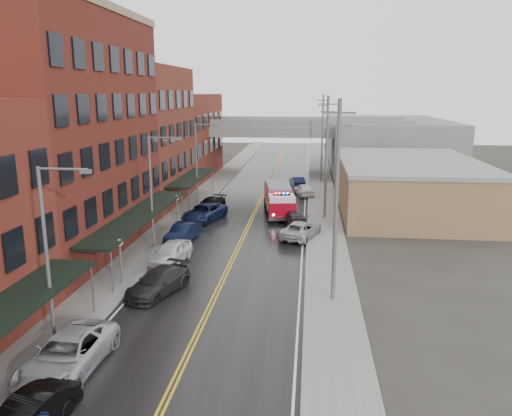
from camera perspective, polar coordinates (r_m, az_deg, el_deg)
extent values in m
cube|color=black|center=(45.55, -1.12, -2.56)|extent=(11.00, 160.00, 0.02)
cube|color=slate|center=(46.99, -9.99, -2.19)|extent=(3.00, 160.00, 0.15)
cube|color=slate|center=(45.21, 8.11, -2.73)|extent=(3.00, 160.00, 0.15)
cube|color=gray|center=(46.57, -8.04, -2.26)|extent=(0.30, 160.00, 0.15)
cube|color=gray|center=(45.18, 6.01, -2.68)|extent=(0.30, 160.00, 0.15)
cube|color=maroon|center=(41.24, -21.33, 7.61)|extent=(9.00, 20.00, 18.00)
cube|color=maroon|center=(57.41, -13.19, 7.97)|extent=(9.00, 15.00, 15.00)
cube|color=maroon|center=(74.22, -8.67, 8.10)|extent=(9.00, 20.00, 12.00)
cube|color=#89654A|center=(55.36, 16.92, 2.33)|extent=(14.00, 22.00, 5.00)
cube|color=slate|center=(84.80, 14.69, 7.08)|extent=(18.00, 30.00, 8.00)
cylinder|color=slate|center=(29.84, -18.17, -8.85)|extent=(0.10, 0.10, 3.00)
cube|color=black|center=(39.88, -13.19, -0.75)|extent=(2.60, 18.00, 0.18)
cylinder|color=slate|center=(32.23, -16.14, -7.06)|extent=(0.10, 0.10, 3.00)
cylinder|color=slate|center=(47.89, -8.44, -0.08)|extent=(0.10, 0.10, 3.00)
cube|color=black|center=(56.34, -7.36, 3.49)|extent=(2.60, 13.00, 0.18)
cylinder|color=slate|center=(50.54, -7.65, 0.64)|extent=(0.10, 0.10, 3.00)
cylinder|color=slate|center=(62.22, -4.99, 3.06)|extent=(0.10, 0.10, 3.00)
cylinder|color=#59595B|center=(33.67, -15.19, -6.30)|extent=(0.14, 0.14, 2.80)
sphere|color=silver|center=(33.21, -15.34, -3.85)|extent=(0.44, 0.44, 0.44)
cylinder|color=#59595B|center=(46.43, -8.99, -0.65)|extent=(0.14, 0.14, 2.80)
sphere|color=silver|center=(46.09, -9.05, 1.16)|extent=(0.44, 0.44, 0.44)
cylinder|color=#59595B|center=(26.03, -22.78, -5.45)|extent=(0.18, 0.18, 9.00)
cylinder|color=#59595B|center=(24.49, -21.22, 4.17)|extent=(2.40, 0.12, 0.12)
cube|color=#59595B|center=(24.02, -18.87, 3.96)|extent=(0.50, 0.22, 0.18)
cylinder|color=#59595B|center=(40.26, -11.90, 1.63)|extent=(0.18, 0.18, 9.00)
cylinder|color=#59595B|center=(39.28, -10.52, 7.90)|extent=(2.40, 0.12, 0.12)
cube|color=#59595B|center=(38.99, -8.95, 7.78)|extent=(0.50, 0.22, 0.18)
cylinder|color=#59595B|center=(55.47, -6.82, 4.93)|extent=(0.18, 0.18, 9.00)
cylinder|color=#59595B|center=(54.76, -5.71, 9.48)|extent=(2.40, 0.12, 0.12)
cube|color=#59595B|center=(54.55, -4.56, 9.38)|extent=(0.50, 0.22, 0.18)
cylinder|color=#59595B|center=(29.22, 9.14, 0.44)|extent=(0.24, 0.24, 12.00)
cube|color=#59595B|center=(28.55, 9.53, 10.68)|extent=(1.80, 0.12, 0.12)
cube|color=#59595B|center=(28.58, 9.47, 9.28)|extent=(1.40, 0.12, 0.12)
cylinder|color=#59595B|center=(48.92, 8.04, 5.57)|extent=(0.24, 0.24, 12.00)
cube|color=#59595B|center=(48.52, 8.24, 11.67)|extent=(1.80, 0.12, 0.12)
cube|color=#59595B|center=(48.54, 8.21, 10.84)|extent=(1.40, 0.12, 0.12)
cylinder|color=#59595B|center=(68.79, 7.57, 7.75)|extent=(0.24, 0.24, 12.00)
cube|color=#59595B|center=(68.51, 7.70, 12.08)|extent=(1.80, 0.12, 0.12)
cube|color=#59595B|center=(68.52, 7.68, 11.49)|extent=(1.40, 0.12, 0.12)
cube|color=slate|center=(75.90, 1.97, 8.92)|extent=(40.00, 10.00, 1.50)
cube|color=slate|center=(77.86, -6.20, 6.18)|extent=(1.60, 8.00, 6.00)
cube|color=slate|center=(76.25, 10.27, 5.90)|extent=(1.60, 8.00, 6.00)
cube|color=#A10719|center=(52.40, 2.52, 1.30)|extent=(3.41, 6.00, 2.17)
cube|color=#A10719|center=(48.56, 2.92, -0.03)|extent=(2.95, 3.04, 1.55)
cube|color=silver|center=(48.33, 2.94, 1.16)|extent=(2.80, 2.82, 0.52)
cube|color=black|center=(48.69, 2.91, 0.38)|extent=(2.82, 2.02, 0.83)
cube|color=slate|center=(52.16, 2.53, 2.63)|extent=(3.09, 5.55, 0.31)
cube|color=black|center=(48.26, 2.94, 1.56)|extent=(1.67, 0.53, 0.14)
sphere|color=#FF0C0C|center=(48.20, 2.27, 1.65)|extent=(0.21, 0.21, 0.21)
sphere|color=#1933FF|center=(48.30, 3.61, 1.66)|extent=(0.21, 0.21, 0.21)
cylinder|color=black|center=(48.55, 1.59, -0.96)|extent=(1.07, 0.51, 1.03)
cylinder|color=black|center=(48.76, 4.25, -0.93)|extent=(1.07, 0.51, 1.03)
cylinder|color=black|center=(52.05, 1.31, 0.01)|extent=(1.07, 0.51, 1.03)
cylinder|color=black|center=(52.24, 3.80, 0.03)|extent=(1.07, 0.51, 1.03)
cylinder|color=black|center=(54.56, 1.14, 0.63)|extent=(1.07, 0.51, 1.03)
cylinder|color=black|center=(54.74, 3.51, 0.65)|extent=(1.07, 0.51, 1.03)
imported|color=black|center=(21.63, -24.60, -20.74)|extent=(2.51, 4.51, 1.41)
imported|color=#A6A8AE|center=(24.85, -20.74, -15.36)|extent=(2.97, 6.11, 1.67)
imported|color=black|center=(32.06, -11.08, -8.31)|extent=(3.64, 5.56, 1.50)
imported|color=silver|center=(37.25, -9.71, -5.07)|extent=(2.58, 5.02, 1.63)
imported|color=black|center=(42.53, -8.36, -2.80)|extent=(2.36, 4.82, 1.52)
imported|color=#111D43|center=(49.15, -5.90, -0.50)|extent=(4.21, 6.30, 1.61)
imported|color=black|center=(53.30, -5.27, 0.45)|extent=(3.26, 5.02, 1.35)
imported|color=#A3A7AB|center=(43.27, 5.16, -2.47)|extent=(4.01, 5.80, 1.47)
imported|color=#2B2B2E|center=(47.88, 4.24, -1.00)|extent=(3.26, 5.00, 1.35)
imported|color=white|center=(60.80, 5.51, 2.10)|extent=(2.84, 4.72, 1.50)
imported|color=black|center=(66.18, 4.75, 2.99)|extent=(2.35, 4.59, 1.44)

